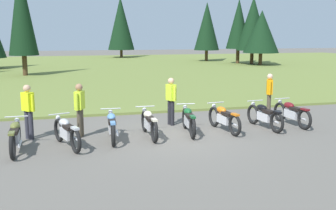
% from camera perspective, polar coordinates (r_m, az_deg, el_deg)
% --- Properties ---
extents(ground_plane, '(140.00, 140.00, 0.00)m').
position_cam_1_polar(ground_plane, '(12.36, 0.71, -4.58)').
color(ground_plane, '#605B54').
extents(grass_moorland, '(80.00, 44.00, 0.10)m').
position_cam_1_polar(grass_moorland, '(37.50, -9.87, 5.27)').
color(grass_moorland, olive).
rests_on(grass_moorland, ground).
extents(forest_treeline, '(40.30, 28.00, 8.89)m').
position_cam_1_polar(forest_treeline, '(41.30, -14.52, 11.48)').
color(forest_treeline, '#47331E').
rests_on(forest_treeline, ground).
extents(motorcycle_olive, '(0.62, 2.10, 0.88)m').
position_cam_1_polar(motorcycle_olive, '(11.46, -21.21, -4.21)').
color(motorcycle_olive, black).
rests_on(motorcycle_olive, ground).
extents(motorcycle_silver, '(0.87, 2.02, 0.88)m').
position_cam_1_polar(motorcycle_silver, '(11.49, -14.45, -3.80)').
color(motorcycle_silver, black).
rests_on(motorcycle_silver, ground).
extents(motorcycle_sky_blue, '(0.62, 2.10, 0.88)m').
position_cam_1_polar(motorcycle_sky_blue, '(11.97, -8.11, -3.02)').
color(motorcycle_sky_blue, black).
rests_on(motorcycle_sky_blue, ground).
extents(motorcycle_cream, '(0.62, 2.10, 0.88)m').
position_cam_1_polar(motorcycle_cream, '(12.25, -2.74, -2.62)').
color(motorcycle_cream, black).
rests_on(motorcycle_cream, ground).
extents(motorcycle_british_green, '(0.62, 2.09, 0.88)m').
position_cam_1_polar(motorcycle_british_green, '(12.70, 3.00, -2.17)').
color(motorcycle_british_green, black).
rests_on(motorcycle_british_green, ground).
extents(motorcycle_orange, '(0.62, 2.10, 0.88)m').
position_cam_1_polar(motorcycle_orange, '(13.10, 8.07, -1.87)').
color(motorcycle_orange, black).
rests_on(motorcycle_orange, ground).
extents(motorcycle_black, '(0.62, 2.10, 0.88)m').
position_cam_1_polar(motorcycle_black, '(13.75, 13.75, -1.49)').
color(motorcycle_black, black).
rests_on(motorcycle_black, ground).
extents(motorcycle_maroon, '(0.62, 2.10, 0.88)m').
position_cam_1_polar(motorcycle_maroon, '(14.48, 17.42, -1.09)').
color(motorcycle_maroon, black).
rests_on(motorcycle_maroon, ground).
extents(rider_checking_bike, '(0.32, 0.53, 1.67)m').
position_cam_1_polar(rider_checking_bike, '(13.76, 0.43, 0.97)').
color(rider_checking_bike, black).
rests_on(rider_checking_bike, ground).
extents(rider_with_back_turned, '(0.35, 0.51, 1.67)m').
position_cam_1_polar(rider_with_back_turned, '(15.71, 14.43, 1.79)').
color(rider_with_back_turned, '#4C4233').
rests_on(rider_with_back_turned, ground).
extents(rider_near_row_end, '(0.40, 0.44, 1.67)m').
position_cam_1_polar(rider_near_row_end, '(12.61, -19.56, -0.47)').
color(rider_near_row_end, '#2D2D38').
rests_on(rider_near_row_end, ground).
extents(rider_in_hivis_vest, '(0.34, 0.51, 1.67)m').
position_cam_1_polar(rider_in_hivis_vest, '(12.43, -12.64, -0.28)').
color(rider_in_hivis_vest, '#4C4233').
rests_on(rider_in_hivis_vest, ground).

